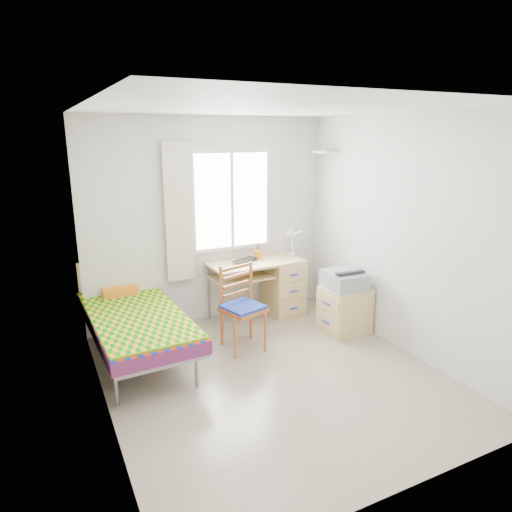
{
  "coord_description": "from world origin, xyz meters",
  "views": [
    {
      "loc": [
        -1.99,
        -3.65,
        2.38
      ],
      "look_at": [
        0.07,
        0.55,
        1.12
      ],
      "focal_mm": 32.0,
      "sensor_mm": 36.0,
      "label": 1
    }
  ],
  "objects_px": {
    "cabinet": "(344,310)",
    "printer": "(344,280)",
    "bed": "(134,317)",
    "chair": "(242,302)",
    "desk": "(278,284)"
  },
  "relations": [
    {
      "from": "cabinet",
      "to": "printer",
      "type": "xyz_separation_m",
      "value": [
        -0.02,
        0.01,
        0.39
      ]
    },
    {
      "from": "bed",
      "to": "chair",
      "type": "relative_size",
      "value": 2.13
    },
    {
      "from": "chair",
      "to": "bed",
      "type": "bearing_deg",
      "value": 145.23
    },
    {
      "from": "chair",
      "to": "printer",
      "type": "height_order",
      "value": "chair"
    },
    {
      "from": "bed",
      "to": "chair",
      "type": "height_order",
      "value": "chair"
    },
    {
      "from": "chair",
      "to": "cabinet",
      "type": "xyz_separation_m",
      "value": [
        1.3,
        -0.19,
        -0.25
      ]
    },
    {
      "from": "bed",
      "to": "cabinet",
      "type": "distance_m",
      "value": 2.5
    },
    {
      "from": "desk",
      "to": "bed",
      "type": "bearing_deg",
      "value": -171.98
    },
    {
      "from": "chair",
      "to": "printer",
      "type": "distance_m",
      "value": 1.3
    },
    {
      "from": "cabinet",
      "to": "chair",
      "type": "bearing_deg",
      "value": 168.3
    },
    {
      "from": "bed",
      "to": "desk",
      "type": "height_order",
      "value": "bed"
    },
    {
      "from": "bed",
      "to": "desk",
      "type": "relative_size",
      "value": 1.65
    },
    {
      "from": "desk",
      "to": "printer",
      "type": "height_order",
      "value": "printer"
    },
    {
      "from": "desk",
      "to": "printer",
      "type": "bearing_deg",
      "value": -66.1
    },
    {
      "from": "desk",
      "to": "chair",
      "type": "height_order",
      "value": "chair"
    }
  ]
}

